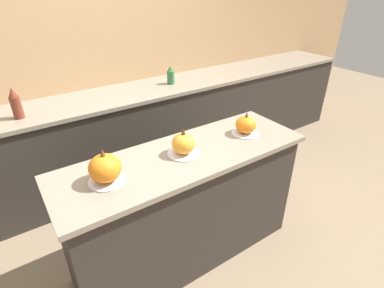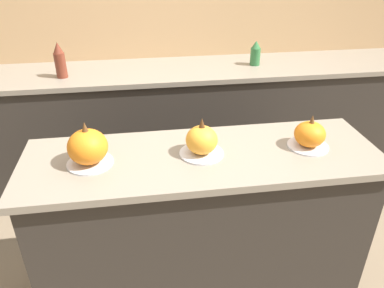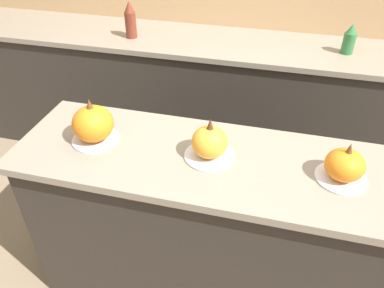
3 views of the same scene
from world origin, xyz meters
The scene contains 9 objects.
ground_plane centered at (0.00, 0.00, 0.00)m, with size 12.00×12.00×0.00m, color #847056.
wall_back centered at (0.00, 1.54, 1.25)m, with size 8.00×0.06×2.50m.
kitchen_island centered at (0.00, 0.00, 0.45)m, with size 1.68×0.55×0.89m.
back_counter centered at (0.00, 1.21, 0.46)m, with size 6.00×0.60×0.93m.
pumpkin_cake_left centered at (-0.52, 0.00, 0.98)m, with size 0.21×0.21×0.21m.
pumpkin_cake_center centered at (-0.01, 0.01, 0.96)m, with size 0.21×0.21×0.19m.
pumpkin_cake_right centered at (0.52, 0.00, 0.96)m, with size 0.20×0.20×0.17m.
bottle_tall centered at (-0.80, 1.13, 1.04)m, with size 0.08×0.08×0.24m.
bottle_short centered at (0.61, 1.21, 1.01)m, with size 0.08×0.08×0.18m.
Camera 2 is at (-0.28, -1.48, 1.79)m, focal length 35.00 mm.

